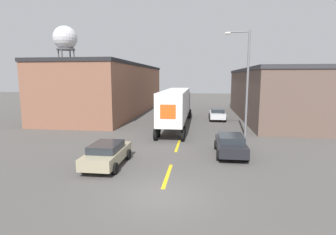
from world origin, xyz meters
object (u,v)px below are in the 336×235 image
at_px(semi_truck, 177,104).
at_px(water_tower, 65,40).
at_px(parked_car_right_near, 231,144).
at_px(street_lamp, 245,77).
at_px(parked_car_left_near, 107,153).
at_px(parked_car_right_far, 217,114).

height_order(semi_truck, water_tower, water_tower).
bearing_deg(parked_car_right_near, semi_truck, 114.22).
bearing_deg(street_lamp, semi_truck, 147.54).
bearing_deg(parked_car_right_near, parked_car_left_near, -157.05).
relative_size(parked_car_right_near, street_lamp, 0.47).
relative_size(semi_truck, parked_car_left_near, 3.58).
xyz_separation_m(semi_truck, street_lamp, (6.52, -4.15, 2.92)).
relative_size(parked_car_left_near, parked_car_right_far, 1.00).
bearing_deg(water_tower, street_lamp, -41.78).
xyz_separation_m(parked_car_left_near, water_tower, (-22.62, 38.30, 12.42)).
height_order(parked_car_right_near, water_tower, water_tower).
relative_size(parked_car_right_far, street_lamp, 0.47).
height_order(parked_car_left_near, parked_car_right_far, same).
distance_m(parked_car_right_near, street_lamp, 8.03).
xyz_separation_m(parked_car_left_near, parked_car_right_far, (7.70, 18.73, 0.00)).
bearing_deg(semi_truck, water_tower, 136.34).
xyz_separation_m(parked_car_right_near, street_lamp, (1.81, 6.33, 4.59)).
height_order(parked_car_right_near, parked_car_right_far, same).
bearing_deg(water_tower, parked_car_right_far, -32.84).
distance_m(semi_truck, parked_car_right_far, 7.06).
bearing_deg(street_lamp, parked_car_right_near, -105.91).
relative_size(semi_truck, parked_car_right_far, 3.58).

